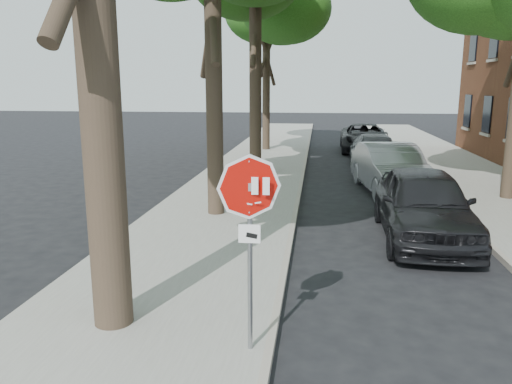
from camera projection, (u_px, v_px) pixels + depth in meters
The scene contains 11 objects.
ground at pixel (303, 360), 6.57m from camera, with size 120.00×120.00×0.00m, color black.
sidewalk_left at pixel (246, 181), 18.51m from camera, with size 4.00×55.00×0.12m, color gray.
sidewalk_right at pixel (486, 187), 17.47m from camera, with size 4.00×55.00×0.12m, color gray.
curb_left at pixel (301, 182), 18.26m from camera, with size 0.12×55.00×0.13m, color #9E9384.
curb_right at pixel (425, 185), 17.72m from camera, with size 0.12×55.00×0.13m, color #9E9384.
stop_sign at pixel (250, 216), 6.23m from camera, with size 0.76×0.34×2.61m.
tree_far at pixel (266, 13), 25.87m from camera, with size 5.29×4.91×9.33m.
car_a at pixel (424, 204), 11.58m from camera, with size 1.97×4.90×1.67m, color black.
car_b at pixel (390, 169), 16.65m from camera, with size 1.72×4.93×1.63m, color gray.
car_c at pixel (375, 152), 21.71m from camera, with size 1.97×4.85×1.41m, color #47474B.
car_d at pixel (364, 138), 26.95m from camera, with size 2.48×5.37×1.49m, color black.
Camera 1 is at (0.13, -5.99, 3.55)m, focal length 35.00 mm.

